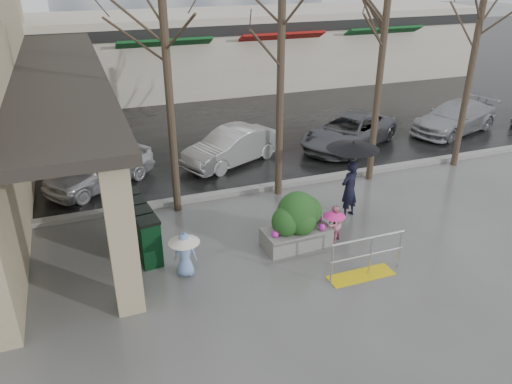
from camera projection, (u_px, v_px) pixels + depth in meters
ground at (289, 260)px, 12.28m from camera, size 120.00×120.00×0.00m
street_asphalt at (146, 76)px, 30.89m from camera, size 120.00×36.00×0.01m
curb at (238, 192)px, 15.63m from camera, size 120.00×0.30×0.15m
canopy_slab at (55, 64)px, 15.97m from camera, size 2.80×18.00×0.25m
pillar_front at (122, 236)px, 9.87m from camera, size 0.55×0.55×3.50m
pillar_back at (97, 135)px, 15.37m from camera, size 0.55×0.55×3.50m
storefront_row at (191, 51)px, 27.23m from camera, size 34.00×6.74×4.00m
handrail at (365, 262)px, 11.53m from camera, size 1.90×0.50×1.03m
tree_west at (164, 30)px, 12.50m from camera, size 3.20×3.20×6.80m
tree_midwest at (282, 18)px, 13.44m from camera, size 3.20×3.20×7.00m
tree_mideast at (385, 27)px, 14.64m from camera, size 3.20×3.20×6.50m
tree_east at (483, 5)px, 15.51m from camera, size 3.20×3.20×7.20m
woman at (351, 169)px, 13.73m from camera, size 1.45×1.45×2.27m
child_pink at (334, 221)px, 12.84m from camera, size 0.62×0.59×1.01m
child_blue at (185, 249)px, 11.43m from camera, size 0.73×0.73×1.10m
planter at (297, 220)px, 12.61m from camera, size 1.77×1.02×1.50m
news_boxes at (140, 226)px, 12.52m from camera, size 0.77×2.26×1.24m
car_a at (99, 168)px, 15.94m from camera, size 3.90×3.29×1.26m
car_b at (232, 146)px, 17.71m from camera, size 4.03×2.80×1.26m
car_c at (349, 131)px, 19.22m from camera, size 4.97×4.06×1.26m
car_d at (455, 117)px, 20.86m from camera, size 4.67×2.96×1.26m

